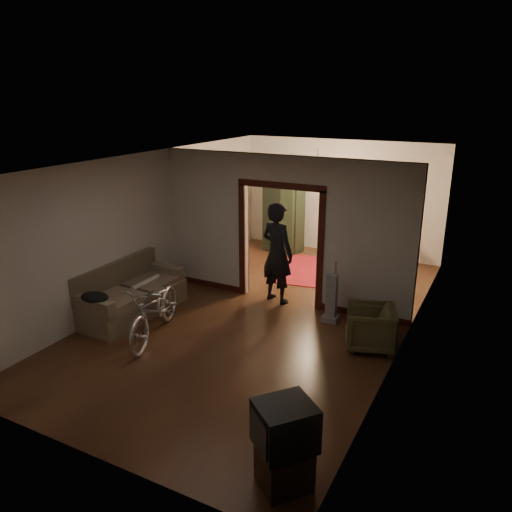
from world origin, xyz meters
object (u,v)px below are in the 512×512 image
Objects in this scene: armchair at (370,327)px; sofa at (131,290)px; bicycle at (155,309)px; locker at (284,214)px; person at (277,253)px; desk at (379,250)px.

sofa is at bearing -97.38° from armchair.
locker is at bearing 74.90° from bicycle.
locker is (-0.12, 5.31, 0.45)m from bicycle.
person is 2.00× the size of desk.
bicycle is 2.51× the size of armchair.
sofa is 1.08m from bicycle.
locker is (-1.24, 3.03, -0.03)m from person.
person is 3.34m from desk.
armchair is at bearing -78.57° from desk.
locker is at bearing -158.01° from armchair.
armchair is 0.78× the size of desk.
locker reaches higher than armchair.
sofa is at bearing 135.59° from bicycle.
person is (1.13, 2.28, 0.48)m from bicycle.
armchair is at bearing 5.01° from bicycle.
locker reaches higher than desk.
armchair is 5.29m from locker.
bicycle is 1.94× the size of desk.
locker reaches higher than bicycle.
sofa reaches higher than armchair.
armchair is 4.18m from desk.
bicycle reaches higher than sofa.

